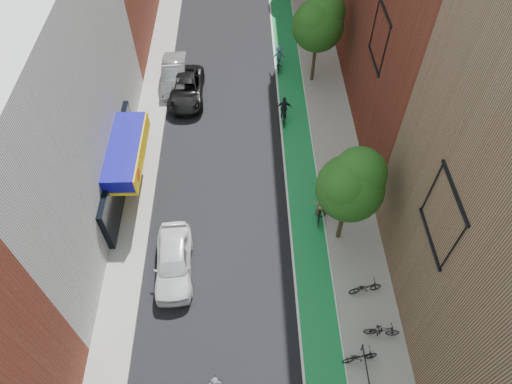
{
  "coord_description": "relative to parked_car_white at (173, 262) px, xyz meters",
  "views": [
    {
      "loc": [
        0.64,
        -3.87,
        21.54
      ],
      "look_at": [
        1.09,
        12.2,
        1.5
      ],
      "focal_mm": 32.0,
      "sensor_mm": 36.0,
      "label": 1
    }
  ],
  "objects": [
    {
      "name": "cyclist_lane_mid",
      "position": [
        6.52,
        11.37,
        0.01
      ],
      "size": [
        1.01,
        1.56,
        2.05
      ],
      "rotation": [
        0.0,
        0.0,
        3.11
      ],
      "color": "black",
      "rests_on": "ground"
    },
    {
      "name": "cyclist_lane_far",
      "position": [
        6.52,
        17.36,
        0.03
      ],
      "size": [
        1.05,
        1.83,
        1.93
      ],
      "rotation": [
        0.0,
        0.0,
        3.09
      ],
      "color": "black",
      "rests_on": "ground"
    },
    {
      "name": "parked_car_white",
      "position": [
        0.0,
        0.0,
        0.0
      ],
      "size": [
        2.16,
        4.8,
        1.6
      ],
      "primitive_type": "imported",
      "rotation": [
        0.0,
        0.0,
        0.06
      ],
      "color": "white",
      "rests_on": "ground"
    },
    {
      "name": "sidewalk_left",
      "position": [
        -2.68,
        17.76,
        -0.73
      ],
      "size": [
        2.0,
        68.0,
        0.15
      ],
      "primitive_type": "cube",
      "color": "gray",
      "rests_on": "ground"
    },
    {
      "name": "parked_bike_near",
      "position": [
        8.91,
        -5.1,
        -0.21
      ],
      "size": [
        1.77,
        0.87,
        0.89
      ],
      "primitive_type": "imported",
      "rotation": [
        0.0,
        0.0,
        1.74
      ],
      "color": "black",
      "rests_on": "sidewalk_right"
    },
    {
      "name": "cyclist_lane_near",
      "position": [
        8.02,
        3.21,
        0.17
      ],
      "size": [
        1.02,
        1.66,
        2.19
      ],
      "rotation": [
        0.0,
        0.0,
        2.94
      ],
      "color": "black",
      "rests_on": "ground"
    },
    {
      "name": "parked_bike_mid",
      "position": [
        10.14,
        -3.93,
        -0.14
      ],
      "size": [
        1.74,
        0.63,
        1.03
      ],
      "primitive_type": "imported",
      "rotation": [
        0.0,
        0.0,
        1.48
      ],
      "color": "black",
      "rests_on": "sidewalk_right"
    },
    {
      "name": "parked_car_black",
      "position": [
        -0.29,
        14.18,
        -0.08
      ],
      "size": [
        2.46,
        5.21,
        1.44
      ],
      "primitive_type": "imported",
      "rotation": [
        0.0,
        0.0,
        0.01
      ],
      "color": "black",
      "rests_on": "ground"
    },
    {
      "name": "bike_lane",
      "position": [
        7.32,
        17.76,
        -0.79
      ],
      "size": [
        2.0,
        68.0,
        0.01
      ],
      "primitive_type": "cube",
      "color": "#167D3B",
      "rests_on": "ground"
    },
    {
      "name": "sidewalk_right",
      "position": [
        9.82,
        17.76,
        -0.73
      ],
      "size": [
        3.0,
        68.0,
        0.15
      ],
      "primitive_type": "cube",
      "color": "gray",
      "rests_on": "ground"
    },
    {
      "name": "tree_near",
      "position": [
        8.96,
        1.78,
        3.85
      ],
      "size": [
        3.4,
        3.36,
        6.42
      ],
      "color": "#332619",
      "rests_on": "ground"
    },
    {
      "name": "tree_mid",
      "position": [
        8.96,
        15.78,
        4.09
      ],
      "size": [
        3.55,
        3.53,
        6.74
      ],
      "color": "#332619",
      "rests_on": "ground"
    },
    {
      "name": "parked_bike_far",
      "position": [
        9.77,
        -1.65,
        -0.2
      ],
      "size": [
        1.79,
        0.88,
        0.9
      ],
      "primitive_type": "imported",
      "rotation": [
        0.0,
        0.0,
        1.74
      ],
      "color": "black",
      "rests_on": "sidewalk_right"
    },
    {
      "name": "parked_car_silver",
      "position": [
        -1.28,
        15.82,
        -0.01
      ],
      "size": [
        1.89,
        4.89,
        1.59
      ],
      "primitive_type": "imported",
      "rotation": [
        0.0,
        0.0,
        0.04
      ],
      "color": "#909498",
      "rests_on": "ground"
    },
    {
      "name": "building_left_white",
      "position": [
        -7.68,
        5.76,
        5.2
      ],
      "size": [
        8.0,
        20.0,
        12.0
      ],
      "primitive_type": "cube",
      "color": "silver",
      "rests_on": "ground"
    }
  ]
}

